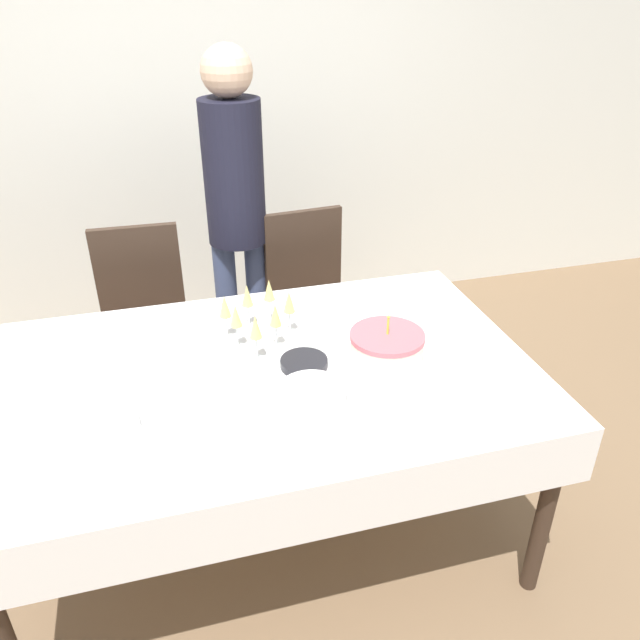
# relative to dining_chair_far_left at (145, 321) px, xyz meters

# --- Properties ---
(ground_plane) EXTENTS (12.00, 12.00, 0.00)m
(ground_plane) POSITION_rel_dining_chair_far_left_xyz_m (0.41, -0.91, -0.54)
(ground_plane) COLOR brown
(wall_back) EXTENTS (8.00, 0.05, 2.70)m
(wall_back) POSITION_rel_dining_chair_far_left_xyz_m (0.41, 1.03, 0.81)
(wall_back) COLOR silver
(wall_back) RESTS_ON ground_plane
(dining_table) EXTENTS (1.87, 1.18, 0.78)m
(dining_table) POSITION_rel_dining_chair_far_left_xyz_m (0.41, -0.91, 0.14)
(dining_table) COLOR white
(dining_table) RESTS_ON ground_plane
(dining_chair_far_left) EXTENTS (0.43, 0.43, 0.97)m
(dining_chair_far_left) POSITION_rel_dining_chair_far_left_xyz_m (0.00, 0.00, 0.00)
(dining_chair_far_left) COLOR #38281E
(dining_chair_far_left) RESTS_ON ground_plane
(dining_chair_far_right) EXTENTS (0.46, 0.46, 0.97)m
(dining_chair_far_right) POSITION_rel_dining_chair_far_left_xyz_m (0.82, -0.00, 0.00)
(dining_chair_far_right) COLOR #38281E
(dining_chair_far_right) RESTS_ON ground_plane
(birthday_cake) EXTENTS (0.26, 0.26, 0.18)m
(birthday_cake) POSITION_rel_dining_chair_far_left_xyz_m (0.84, -0.95, 0.29)
(birthday_cake) COLOR silver
(birthday_cake) RESTS_ON dining_table
(champagne_tray) EXTENTS (0.37, 0.37, 0.18)m
(champagne_tray) POSITION_rel_dining_chair_far_left_xyz_m (0.43, -0.70, 0.32)
(champagne_tray) COLOR silver
(champagne_tray) RESTS_ON dining_table
(plate_stack_main) EXTENTS (0.22, 0.22, 0.05)m
(plate_stack_main) POSITION_rel_dining_chair_far_left_xyz_m (0.52, -1.13, 0.26)
(plate_stack_main) COLOR white
(plate_stack_main) RESTS_ON dining_table
(plate_stack_dessert) EXTENTS (0.17, 0.17, 0.03)m
(plate_stack_dessert) POSITION_rel_dining_chair_far_left_xyz_m (0.55, -0.92, 0.25)
(plate_stack_dessert) COLOR black
(plate_stack_dessert) RESTS_ON dining_table
(cake_knife) EXTENTS (0.30, 0.02, 0.00)m
(cake_knife) POSITION_rel_dining_chair_far_left_xyz_m (0.85, -1.16, 0.24)
(cake_knife) COLOR silver
(cake_knife) RESTS_ON dining_table
(fork_pile) EXTENTS (0.18, 0.08, 0.02)m
(fork_pile) POSITION_rel_dining_chair_far_left_xyz_m (-0.10, -1.10, 0.25)
(fork_pile) COLOR silver
(fork_pile) RESTS_ON dining_table
(napkin_pile) EXTENTS (0.15, 0.15, 0.01)m
(napkin_pile) POSITION_rel_dining_chair_far_left_xyz_m (-0.12, -0.94, 0.24)
(napkin_pile) COLOR white
(napkin_pile) RESTS_ON dining_table
(person_standing) EXTENTS (0.28, 0.28, 1.73)m
(person_standing) POSITION_rel_dining_chair_far_left_xyz_m (0.49, 0.14, 0.51)
(person_standing) COLOR #3F4C72
(person_standing) RESTS_ON ground_plane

